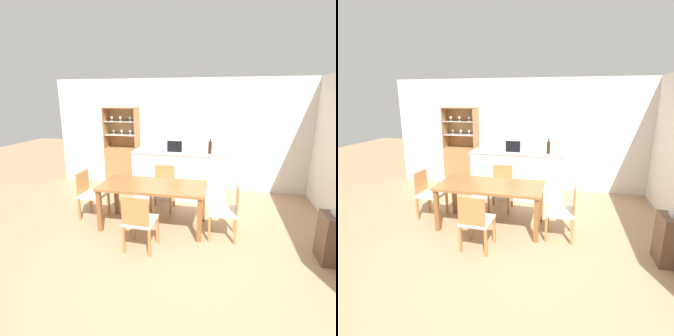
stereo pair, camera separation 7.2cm
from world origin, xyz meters
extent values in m
plane|color=#A37F5B|center=(0.00, 0.00, 0.00)|extent=(18.00, 18.00, 0.00)
cube|color=silver|center=(0.00, 2.63, 1.27)|extent=(6.80, 0.06, 2.55)
cube|color=silver|center=(-0.22, 1.92, 0.49)|extent=(1.96, 0.55, 0.99)
cube|color=beige|center=(-0.22, 1.92, 1.00)|extent=(1.99, 0.58, 0.03)
cube|color=#A37042|center=(-1.70, 2.41, 0.48)|extent=(0.79, 0.39, 0.96)
cube|color=#A37042|center=(-1.70, 2.59, 1.43)|extent=(0.79, 0.02, 0.95)
cube|color=#A37042|center=(-2.08, 2.41, 1.43)|extent=(0.02, 0.39, 0.95)
cube|color=#A37042|center=(-1.31, 2.41, 1.43)|extent=(0.02, 0.39, 0.95)
cube|color=#A37042|center=(-1.70, 2.41, 1.90)|extent=(0.79, 0.39, 0.02)
cube|color=white|center=(-1.70, 2.41, 1.27)|extent=(0.74, 0.34, 0.01)
cube|color=white|center=(-1.70, 2.41, 1.58)|extent=(0.74, 0.34, 0.01)
cylinder|color=white|center=(-1.91, 2.44, 1.28)|extent=(0.04, 0.04, 0.01)
cylinder|color=white|center=(-1.91, 2.44, 1.31)|extent=(0.01, 0.01, 0.06)
sphere|color=white|center=(-1.91, 2.44, 1.36)|extent=(0.06, 0.06, 0.06)
cylinder|color=white|center=(-1.91, 2.36, 1.59)|extent=(0.04, 0.04, 0.01)
cylinder|color=white|center=(-1.91, 2.36, 1.62)|extent=(0.01, 0.01, 0.06)
sphere|color=white|center=(-1.91, 2.36, 1.67)|extent=(0.06, 0.06, 0.06)
cylinder|color=white|center=(-1.70, 2.41, 1.28)|extent=(0.04, 0.04, 0.01)
cylinder|color=white|center=(-1.70, 2.41, 1.31)|extent=(0.01, 0.01, 0.06)
sphere|color=white|center=(-1.70, 2.41, 1.36)|extent=(0.06, 0.06, 0.06)
cylinder|color=white|center=(-1.70, 2.36, 1.59)|extent=(0.04, 0.04, 0.01)
cylinder|color=white|center=(-1.70, 2.36, 1.62)|extent=(0.01, 0.01, 0.06)
sphere|color=white|center=(-1.70, 2.36, 1.67)|extent=(0.06, 0.06, 0.06)
cylinder|color=white|center=(-1.48, 2.40, 1.28)|extent=(0.04, 0.04, 0.01)
cylinder|color=white|center=(-1.48, 2.40, 1.31)|extent=(0.01, 0.01, 0.06)
sphere|color=white|center=(-1.48, 2.40, 1.36)|extent=(0.06, 0.06, 0.06)
cylinder|color=white|center=(-1.48, 2.42, 1.59)|extent=(0.04, 0.04, 0.01)
cylinder|color=white|center=(-1.48, 2.42, 1.62)|extent=(0.01, 0.01, 0.06)
sphere|color=white|center=(-1.48, 2.42, 1.67)|extent=(0.06, 0.06, 0.06)
cube|color=brown|center=(-0.42, 0.48, 0.72)|extent=(1.73, 0.82, 0.04)
cube|color=brown|center=(-1.22, 0.13, 0.35)|extent=(0.07, 0.07, 0.70)
cube|color=brown|center=(0.39, 0.13, 0.35)|extent=(0.07, 0.07, 0.70)
cube|color=brown|center=(-1.22, 0.83, 0.35)|extent=(0.07, 0.07, 0.70)
cube|color=brown|center=(0.39, 0.83, 0.35)|extent=(0.07, 0.07, 0.70)
cube|color=beige|center=(-0.42, -0.21, 0.43)|extent=(0.44, 0.44, 0.05)
cube|color=#A8703D|center=(-0.42, -0.41, 0.65)|extent=(0.39, 0.03, 0.40)
cube|color=#A8703D|center=(-0.60, -0.01, 0.20)|extent=(0.04, 0.04, 0.41)
cube|color=#A8703D|center=(-0.22, -0.03, 0.20)|extent=(0.04, 0.04, 0.41)
cube|color=#A8703D|center=(-0.61, -0.39, 0.20)|extent=(0.04, 0.04, 0.41)
cube|color=#A8703D|center=(-0.23, -0.40, 0.20)|extent=(0.04, 0.04, 0.41)
cube|color=beige|center=(-0.42, 1.17, 0.43)|extent=(0.43, 0.43, 0.05)
cube|color=#A8703D|center=(-0.42, 1.37, 0.65)|extent=(0.39, 0.03, 0.40)
cube|color=#A8703D|center=(-0.22, 0.98, 0.20)|extent=(0.04, 0.04, 0.41)
cube|color=#A8703D|center=(-0.60, 0.98, 0.20)|extent=(0.04, 0.04, 0.41)
cube|color=#A8703D|center=(-0.23, 1.36, 0.20)|extent=(0.04, 0.04, 0.41)
cube|color=#A8703D|center=(-0.61, 1.36, 0.20)|extent=(0.04, 0.04, 0.41)
cube|color=beige|center=(0.73, 0.36, 0.43)|extent=(0.42, 0.42, 0.05)
cube|color=#A8703D|center=(0.93, 0.36, 0.65)|extent=(0.02, 0.39, 0.40)
cube|color=#A8703D|center=(0.54, 0.17, 0.20)|extent=(0.04, 0.04, 0.41)
cube|color=#A8703D|center=(0.54, 0.55, 0.20)|extent=(0.04, 0.04, 0.41)
cube|color=#A8703D|center=(0.92, 0.17, 0.20)|extent=(0.04, 0.04, 0.41)
cube|color=#A8703D|center=(0.92, 0.55, 0.20)|extent=(0.04, 0.04, 0.41)
cube|color=beige|center=(-1.56, 0.60, 0.43)|extent=(0.44, 0.44, 0.05)
cube|color=#A8703D|center=(-1.76, 0.61, 0.65)|extent=(0.04, 0.39, 0.40)
cube|color=#A8703D|center=(-1.36, 0.78, 0.20)|extent=(0.04, 0.04, 0.41)
cube|color=#A8703D|center=(-1.38, 0.41, 0.20)|extent=(0.04, 0.04, 0.41)
cube|color=#A8703D|center=(-1.74, 0.80, 0.20)|extent=(0.04, 0.04, 0.41)
cube|color=#A8703D|center=(-1.76, 0.42, 0.20)|extent=(0.04, 0.04, 0.41)
cube|color=#B7BABF|center=(-0.23, 1.92, 1.15)|extent=(0.48, 0.32, 0.27)
cube|color=black|center=(-0.30, 1.76, 1.15)|extent=(0.31, 0.01, 0.23)
cylinder|color=black|center=(0.42, 1.84, 1.14)|extent=(0.07, 0.07, 0.25)
cylinder|color=black|center=(0.42, 1.84, 1.29)|extent=(0.03, 0.03, 0.06)
camera|label=1|loc=(0.67, -3.45, 2.11)|focal=28.00mm
camera|label=2|loc=(0.74, -3.44, 2.11)|focal=28.00mm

